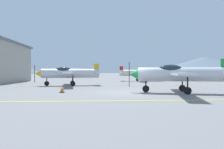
% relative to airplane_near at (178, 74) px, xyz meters
% --- Properties ---
extents(ground_plane, '(400.00, 400.00, 0.00)m').
position_rel_airplane_near_xyz_m(ground_plane, '(-3.72, 0.62, -1.39)').
color(ground_plane, slate).
extents(apron_line_near, '(80.00, 0.16, 0.01)m').
position_rel_airplane_near_xyz_m(apron_line_near, '(-3.72, -3.76, -1.39)').
color(apron_line_near, yellow).
rests_on(apron_line_near, ground_plane).
extents(apron_line_far, '(80.00, 0.16, 0.01)m').
position_rel_airplane_near_xyz_m(apron_line_far, '(-3.72, 8.91, -1.39)').
color(apron_line_far, yellow).
rests_on(apron_line_far, ground_plane).
extents(airplane_near, '(7.22, 8.21, 2.47)m').
position_rel_airplane_near_xyz_m(airplane_near, '(0.00, 0.00, 0.00)').
color(airplane_near, silver).
rests_on(airplane_near, ground_plane).
extents(airplane_mid, '(7.21, 8.26, 2.47)m').
position_rel_airplane_near_xyz_m(airplane_mid, '(-9.26, 8.31, 0.00)').
color(airplane_mid, silver).
rests_on(airplane_mid, ground_plane).
extents(airplane_far, '(7.22, 8.25, 2.47)m').
position_rel_airplane_near_xyz_m(airplane_far, '(0.96, 18.19, 0.00)').
color(airplane_far, silver).
rests_on(airplane_far, ground_plane).
extents(traffic_cone_front, '(0.36, 0.36, 0.59)m').
position_rel_airplane_near_xyz_m(traffic_cone_front, '(-8.55, 0.77, -1.10)').
color(traffic_cone_front, black).
rests_on(traffic_cone_front, ground_plane).
extents(hill_left, '(56.79, 56.79, 13.00)m').
position_rel_airplane_near_xyz_m(hill_left, '(-77.50, 133.99, 5.11)').
color(hill_left, slate).
rests_on(hill_left, ground_plane).
extents(hill_centerleft, '(77.41, 77.41, 11.53)m').
position_rel_airplane_near_xyz_m(hill_centerleft, '(63.75, 115.03, 4.38)').
color(hill_centerleft, slate).
rests_on(hill_centerleft, ground_plane).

